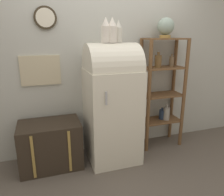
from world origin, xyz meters
The scene contains 9 objects.
ground_plane centered at (0.00, 0.00, 0.00)m, with size 12.00×12.00×0.00m, color #60564C.
wall_back centered at (-0.01, 0.57, 1.35)m, with size 7.00×0.09×2.70m.
refrigerator centered at (0.00, 0.22, 0.81)m, with size 0.65×0.68×1.54m.
suitcase_trunk centered at (-0.80, 0.26, 0.29)m, with size 0.75×0.50×0.58m.
shelf_unit centered at (0.82, 0.36, 0.87)m, with size 0.62×0.34×1.59m.
globe centered at (0.81, 0.37, 1.73)m, with size 0.23×0.23×0.27m.
vase_left centered at (-0.08, 0.21, 1.67)m, with size 0.11×0.11×0.29m.
vase_center centered at (0.00, 0.21, 1.67)m, with size 0.12×0.12×0.29m.
vase_right centered at (0.08, 0.23, 1.66)m, with size 0.09×0.09×0.26m.
Camera 1 is at (-0.84, -2.34, 1.63)m, focal length 35.00 mm.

